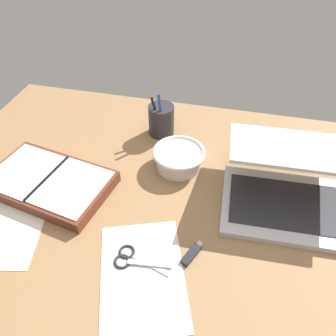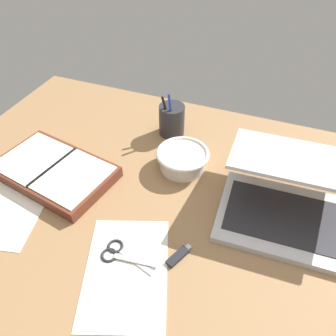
{
  "view_description": "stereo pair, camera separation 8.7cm",
  "coord_description": "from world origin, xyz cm",
  "px_view_note": "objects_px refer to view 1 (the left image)",
  "views": [
    {
      "loc": [
        13.33,
        -55.56,
        68.67
      ],
      "look_at": [
        -1.18,
        6.51,
        9.0
      ],
      "focal_mm": 35.0,
      "sensor_mm": 36.0,
      "label": 1
    },
    {
      "loc": [
        21.66,
        -53.0,
        68.67
      ],
      "look_at": [
        -1.18,
        6.51,
        9.0
      ],
      "focal_mm": 35.0,
      "sensor_mm": 36.0,
      "label": 2
    }
  ],
  "objects_px": {
    "bowl": "(177,157)",
    "pen_cup": "(161,120)",
    "laptop": "(287,186)",
    "scissors": "(131,259)",
    "planner": "(49,182)"
  },
  "relations": [
    {
      "from": "pen_cup",
      "to": "planner",
      "type": "distance_m",
      "value": 0.4
    },
    {
      "from": "pen_cup",
      "to": "scissors",
      "type": "relative_size",
      "value": 1.18
    },
    {
      "from": "laptop",
      "to": "bowl",
      "type": "xyz_separation_m",
      "value": [
        -0.31,
        0.07,
        -0.02
      ]
    },
    {
      "from": "laptop",
      "to": "pen_cup",
      "type": "xyz_separation_m",
      "value": [
        -0.39,
        0.22,
        -0.0
      ]
    },
    {
      "from": "bowl",
      "to": "pen_cup",
      "type": "bearing_deg",
      "value": 119.72
    },
    {
      "from": "planner",
      "to": "scissors",
      "type": "xyz_separation_m",
      "value": [
        0.29,
        -0.17,
        -0.01
      ]
    },
    {
      "from": "laptop",
      "to": "scissors",
      "type": "bearing_deg",
      "value": -144.39
    },
    {
      "from": "bowl",
      "to": "pen_cup",
      "type": "xyz_separation_m",
      "value": [
        -0.09,
        0.15,
        0.02
      ]
    },
    {
      "from": "laptop",
      "to": "planner",
      "type": "distance_m",
      "value": 0.64
    },
    {
      "from": "bowl",
      "to": "scissors",
      "type": "height_order",
      "value": "bowl"
    },
    {
      "from": "pen_cup",
      "to": "planner",
      "type": "xyz_separation_m",
      "value": [
        -0.24,
        -0.31,
        -0.03
      ]
    },
    {
      "from": "pen_cup",
      "to": "planner",
      "type": "height_order",
      "value": "pen_cup"
    },
    {
      "from": "pen_cup",
      "to": "planner",
      "type": "bearing_deg",
      "value": -127.62
    },
    {
      "from": "pen_cup",
      "to": "scissors",
      "type": "distance_m",
      "value": 0.49
    },
    {
      "from": "laptop",
      "to": "pen_cup",
      "type": "distance_m",
      "value": 0.45
    }
  ]
}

